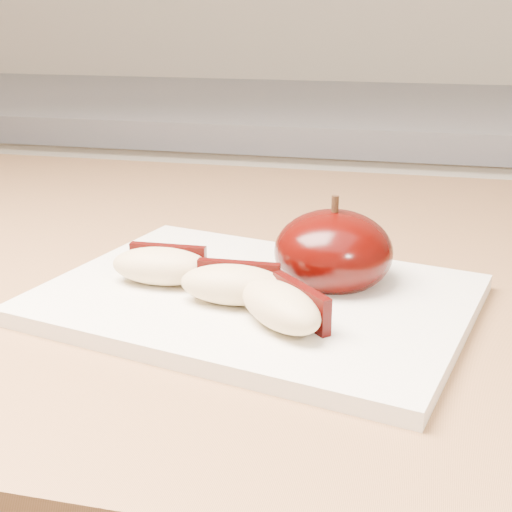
# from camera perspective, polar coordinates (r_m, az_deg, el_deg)

# --- Properties ---
(back_cabinet) EXTENTS (2.40, 0.62, 0.94)m
(back_cabinet) POSITION_cam_1_polar(r_m,az_deg,el_deg) (1.39, 9.12, -7.46)
(back_cabinet) COLOR silver
(back_cabinet) RESTS_ON ground
(cutting_board) EXTENTS (0.31, 0.26, 0.01)m
(cutting_board) POSITION_cam_1_polar(r_m,az_deg,el_deg) (0.48, -0.00, -3.44)
(cutting_board) COLOR silver
(cutting_board) RESTS_ON island_counter
(apple_half) EXTENTS (0.10, 0.10, 0.07)m
(apple_half) POSITION_cam_1_polar(r_m,az_deg,el_deg) (0.49, 6.20, 0.35)
(apple_half) COLOR black
(apple_half) RESTS_ON cutting_board
(apple_wedge_a) EXTENTS (0.07, 0.04, 0.03)m
(apple_wedge_a) POSITION_cam_1_polar(r_m,az_deg,el_deg) (0.49, -7.51, -0.75)
(apple_wedge_a) COLOR tan
(apple_wedge_a) RESTS_ON cutting_board
(apple_wedge_b) EXTENTS (0.07, 0.04, 0.03)m
(apple_wedge_b) POSITION_cam_1_polar(r_m,az_deg,el_deg) (0.46, -1.76, -2.24)
(apple_wedge_b) COLOR tan
(apple_wedge_b) RESTS_ON cutting_board
(apple_wedge_c) EXTENTS (0.07, 0.07, 0.03)m
(apple_wedge_c) POSITION_cam_1_polar(r_m,az_deg,el_deg) (0.42, 2.15, -3.99)
(apple_wedge_c) COLOR tan
(apple_wedge_c) RESTS_ON cutting_board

